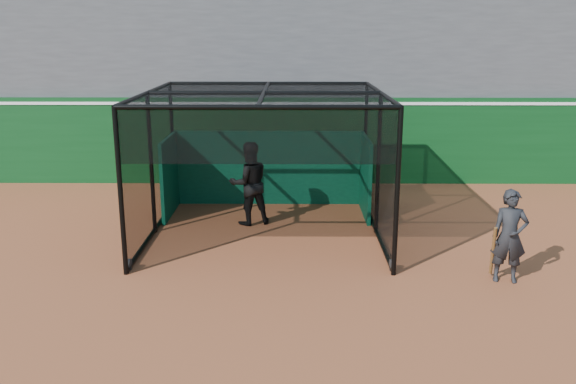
{
  "coord_description": "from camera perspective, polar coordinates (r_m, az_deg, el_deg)",
  "views": [
    {
      "loc": [
        0.18,
        -9.12,
        4.34
      ],
      "look_at": [
        0.11,
        2.0,
        1.4
      ],
      "focal_mm": 38.0,
      "sensor_mm": 36.0,
      "label": 1
    }
  ],
  "objects": [
    {
      "name": "ground",
      "position": [
        10.1,
        -0.7,
        -10.64
      ],
      "size": [
        120.0,
        120.0,
        0.0
      ],
      "primitive_type": "plane",
      "color": "brown",
      "rests_on": "ground"
    },
    {
      "name": "outfield_wall",
      "position": [
        17.88,
        -0.2,
        4.99
      ],
      "size": [
        50.0,
        0.5,
        2.5
      ],
      "color": "#0B3C16",
      "rests_on": "ground"
    },
    {
      "name": "grandstand",
      "position": [
        21.39,
        -0.1,
        15.18
      ],
      "size": [
        50.0,
        7.85,
        8.95
      ],
      "color": "#4C4C4F",
      "rests_on": "ground"
    },
    {
      "name": "batting_cage",
      "position": [
        13.24,
        -2.2,
        2.58
      ],
      "size": [
        5.02,
        4.99,
        3.08
      ],
      "color": "black",
      "rests_on": "ground"
    },
    {
      "name": "batter",
      "position": [
        13.99,
        -3.65,
        0.82
      ],
      "size": [
        1.13,
        1.0,
        1.93
      ],
      "primitive_type": "imported",
      "rotation": [
        0.0,
        0.0,
        3.48
      ],
      "color": "black",
      "rests_on": "ground"
    },
    {
      "name": "on_deck_player",
      "position": [
        11.44,
        20.01,
        -3.93
      ],
      "size": [
        0.67,
        0.5,
        1.68
      ],
      "color": "black",
      "rests_on": "ground"
    }
  ]
}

